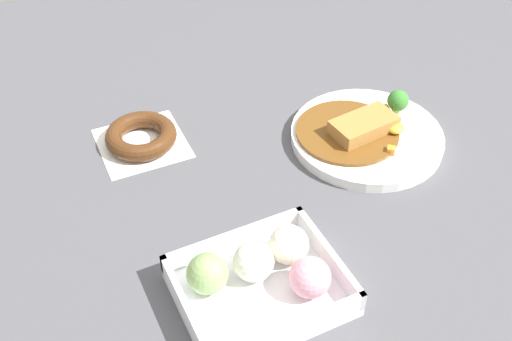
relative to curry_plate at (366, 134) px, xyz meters
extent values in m
plane|color=#4C4C51|center=(0.11, 0.03, -0.01)|extent=(1.60, 1.60, 0.00)
cylinder|color=white|center=(0.00, 0.00, -0.01)|extent=(0.25, 0.25, 0.02)
cylinder|color=brown|center=(0.03, -0.01, 0.01)|extent=(0.17, 0.17, 0.01)
cube|color=#A87538|center=(0.01, 0.00, 0.02)|extent=(0.11, 0.07, 0.02)
cylinder|color=white|center=(-0.04, 0.02, 0.01)|extent=(0.06, 0.06, 0.00)
ellipsoid|color=yellow|center=(-0.04, 0.02, 0.02)|extent=(0.03, 0.03, 0.02)
cylinder|color=#8CB766|center=(-0.07, -0.02, 0.01)|extent=(0.01, 0.01, 0.02)
sphere|color=#387A2D|center=(-0.07, -0.02, 0.03)|extent=(0.04, 0.04, 0.04)
cube|color=orange|center=(-0.05, -0.03, 0.01)|extent=(0.02, 0.02, 0.02)
cube|color=orange|center=(0.00, 0.06, 0.01)|extent=(0.02, 0.02, 0.01)
cube|color=white|center=(0.29, 0.21, -0.01)|extent=(0.21, 0.17, 0.01)
cube|color=white|center=(0.20, 0.21, 0.01)|extent=(0.01, 0.17, 0.03)
cube|color=white|center=(0.39, 0.21, 0.01)|extent=(0.01, 0.17, 0.03)
cube|color=white|center=(0.29, 0.13, 0.01)|extent=(0.21, 0.01, 0.03)
cube|color=white|center=(0.29, 0.29, 0.01)|extent=(0.21, 0.01, 0.03)
sphere|color=#EFE5C6|center=(0.24, 0.18, 0.02)|extent=(0.05, 0.05, 0.05)
sphere|color=silver|center=(0.29, 0.18, 0.02)|extent=(0.05, 0.05, 0.05)
sphere|color=#84A860|center=(0.35, 0.17, 0.02)|extent=(0.05, 0.05, 0.05)
sphere|color=pink|center=(0.24, 0.23, 0.02)|extent=(0.05, 0.05, 0.05)
cube|color=white|center=(0.34, -0.15, -0.01)|extent=(0.14, 0.14, 0.00)
torus|color=#4C2B14|center=(0.34, -0.15, 0.00)|extent=(0.12, 0.12, 0.03)
camera|label=1|loc=(0.51, 0.63, 0.63)|focal=43.10mm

